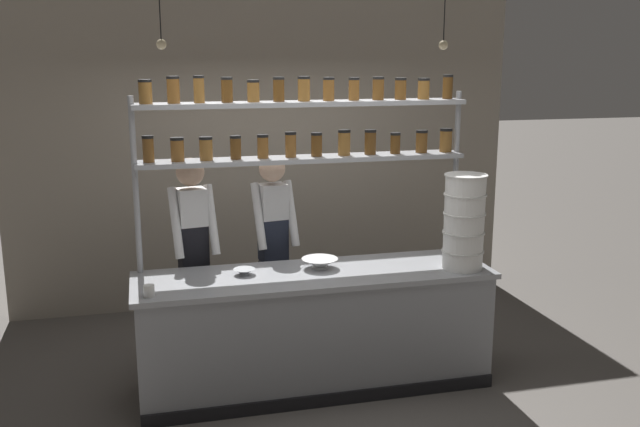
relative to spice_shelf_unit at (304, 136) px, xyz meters
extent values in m
plane|color=#5B5651|center=(0.00, -0.33, -1.92)|extent=(40.00, 40.00, 0.00)
cube|color=#9E9384|center=(0.00, 1.76, -0.30)|extent=(5.12, 0.12, 3.25)
cube|color=gray|center=(0.00, -0.33, -1.48)|extent=(2.66, 0.72, 0.88)
cube|color=#999BA0|center=(0.00, -0.33, -1.02)|extent=(2.72, 0.76, 0.04)
cube|color=black|center=(0.00, -0.70, -1.87)|extent=(2.66, 0.03, 0.10)
cylinder|color=#999BA0|center=(-1.28, 0.00, -0.80)|extent=(0.04, 0.04, 2.25)
cylinder|color=#999BA0|center=(1.28, 0.00, -0.80)|extent=(0.04, 0.04, 2.25)
cube|color=#999BA0|center=(0.00, 0.00, -0.18)|extent=(2.56, 0.28, 0.04)
cylinder|color=brown|center=(-1.17, 0.00, -0.08)|extent=(0.08, 0.08, 0.18)
cylinder|color=black|center=(-1.17, 0.00, 0.02)|extent=(0.09, 0.09, 0.02)
cylinder|color=brown|center=(-0.96, 0.00, -0.08)|extent=(0.10, 0.10, 0.16)
cylinder|color=black|center=(-0.96, 0.00, 0.00)|extent=(0.10, 0.10, 0.02)
cylinder|color=brown|center=(-0.75, 0.00, -0.09)|extent=(0.10, 0.10, 0.16)
cylinder|color=black|center=(-0.75, 0.00, 0.00)|extent=(0.10, 0.10, 0.02)
cylinder|color=#513314|center=(-0.53, 0.00, -0.08)|extent=(0.08, 0.08, 0.16)
cylinder|color=black|center=(-0.53, 0.00, 0.01)|extent=(0.08, 0.08, 0.02)
cylinder|color=brown|center=(-0.32, 0.00, -0.08)|extent=(0.09, 0.09, 0.16)
cylinder|color=black|center=(-0.32, 0.00, 0.01)|extent=(0.09, 0.09, 0.02)
cylinder|color=brown|center=(-0.10, 0.00, -0.08)|extent=(0.09, 0.09, 0.18)
cylinder|color=black|center=(-0.10, 0.00, 0.02)|extent=(0.09, 0.09, 0.02)
cylinder|color=#513314|center=(0.10, 0.00, -0.08)|extent=(0.09, 0.09, 0.16)
cylinder|color=black|center=(0.10, 0.00, 0.01)|extent=(0.09, 0.09, 0.02)
cylinder|color=brown|center=(0.32, 0.00, -0.07)|extent=(0.10, 0.10, 0.18)
cylinder|color=black|center=(0.32, 0.00, 0.03)|extent=(0.10, 0.10, 0.02)
cylinder|color=#513314|center=(0.54, 0.00, -0.08)|extent=(0.09, 0.09, 0.18)
cylinder|color=black|center=(0.54, 0.00, 0.02)|extent=(0.09, 0.09, 0.02)
cylinder|color=#513314|center=(0.75, 0.00, -0.09)|extent=(0.08, 0.08, 0.15)
cylinder|color=black|center=(0.75, 0.00, -0.01)|extent=(0.08, 0.08, 0.02)
cylinder|color=brown|center=(0.97, 0.00, -0.08)|extent=(0.09, 0.09, 0.16)
cylinder|color=black|center=(0.97, 0.00, 0.01)|extent=(0.10, 0.10, 0.02)
cylinder|color=brown|center=(1.18, 0.00, -0.08)|extent=(0.10, 0.10, 0.17)
cylinder|color=black|center=(1.18, 0.00, 0.02)|extent=(0.10, 0.10, 0.02)
cube|color=#999BA0|center=(0.00, 0.00, 0.25)|extent=(2.56, 0.28, 0.04)
cylinder|color=brown|center=(-1.17, 0.00, 0.34)|extent=(0.10, 0.10, 0.15)
cylinder|color=black|center=(-1.17, 0.00, 0.43)|extent=(0.10, 0.10, 0.02)
cylinder|color=brown|center=(-0.97, 0.00, 0.35)|extent=(0.09, 0.09, 0.18)
cylinder|color=black|center=(-0.97, 0.00, 0.45)|extent=(0.09, 0.09, 0.02)
cylinder|color=brown|center=(-0.79, 0.00, 0.35)|extent=(0.08, 0.08, 0.18)
cylinder|color=black|center=(-0.79, 0.00, 0.45)|extent=(0.08, 0.08, 0.02)
cylinder|color=#513314|center=(-0.58, 0.00, 0.35)|extent=(0.09, 0.09, 0.17)
cylinder|color=black|center=(-0.58, 0.00, 0.44)|extent=(0.09, 0.09, 0.02)
cylinder|color=brown|center=(-0.39, 0.00, 0.34)|extent=(0.09, 0.09, 0.14)
cylinder|color=black|center=(-0.39, 0.00, 0.42)|extent=(0.09, 0.09, 0.02)
cylinder|color=#513314|center=(-0.19, 0.00, 0.35)|extent=(0.09, 0.09, 0.16)
cylinder|color=black|center=(-0.19, 0.00, 0.44)|extent=(0.09, 0.09, 0.02)
cylinder|color=brown|center=(0.00, 0.00, 0.35)|extent=(0.09, 0.09, 0.17)
cylinder|color=black|center=(0.00, 0.00, 0.44)|extent=(0.10, 0.10, 0.02)
cylinder|color=brown|center=(0.20, 0.00, 0.34)|extent=(0.09, 0.09, 0.16)
cylinder|color=black|center=(0.20, 0.00, 0.43)|extent=(0.09, 0.09, 0.02)
cylinder|color=brown|center=(0.40, 0.00, 0.34)|extent=(0.08, 0.08, 0.16)
cylinder|color=black|center=(0.40, 0.00, 0.43)|extent=(0.09, 0.09, 0.02)
cylinder|color=brown|center=(0.60, 0.00, 0.34)|extent=(0.09, 0.09, 0.16)
cylinder|color=black|center=(0.60, 0.00, 0.43)|extent=(0.09, 0.09, 0.02)
cylinder|color=brown|center=(0.78, 0.00, 0.34)|extent=(0.09, 0.09, 0.15)
cylinder|color=black|center=(0.78, 0.00, 0.42)|extent=(0.09, 0.09, 0.02)
cylinder|color=brown|center=(0.98, 0.00, 0.34)|extent=(0.09, 0.09, 0.15)
cylinder|color=black|center=(0.98, 0.00, 0.42)|extent=(0.09, 0.09, 0.02)
cylinder|color=#513314|center=(1.18, 0.00, 0.35)|extent=(0.08, 0.08, 0.17)
cylinder|color=black|center=(1.18, 0.00, 0.45)|extent=(0.08, 0.08, 0.02)
cylinder|color=black|center=(-0.94, 0.22, -1.50)|extent=(0.11, 0.11, 0.84)
cylinder|color=black|center=(-0.78, 0.25, -1.50)|extent=(0.11, 0.11, 0.84)
cube|color=black|center=(-0.86, 0.24, -0.90)|extent=(0.25, 0.21, 0.36)
cube|color=white|center=(-0.86, 0.24, -0.57)|extent=(0.25, 0.22, 0.30)
sphere|color=tan|center=(-0.86, 0.24, -0.29)|extent=(0.22, 0.22, 0.22)
cylinder|color=white|center=(-0.99, 0.15, -0.67)|extent=(0.11, 0.26, 0.55)
cylinder|color=white|center=(-0.71, 0.20, -0.67)|extent=(0.11, 0.26, 0.55)
cylinder|color=black|center=(-0.26, 0.36, -1.51)|extent=(0.11, 0.11, 0.83)
cylinder|color=black|center=(-0.11, 0.39, -1.51)|extent=(0.11, 0.11, 0.83)
cube|color=#232838|center=(-0.19, 0.37, -0.91)|extent=(0.25, 0.20, 0.36)
cube|color=white|center=(-0.19, 0.37, -0.58)|extent=(0.25, 0.21, 0.29)
sphere|color=beige|center=(-0.19, 0.37, -0.31)|extent=(0.22, 0.22, 0.22)
cylinder|color=white|center=(-0.32, 0.29, -0.68)|extent=(0.11, 0.26, 0.55)
cylinder|color=white|center=(-0.03, 0.34, -0.68)|extent=(0.11, 0.26, 0.55)
cylinder|color=white|center=(1.14, -0.50, -0.94)|extent=(0.31, 0.31, 0.14)
cylinder|color=silver|center=(1.14, -0.50, -0.86)|extent=(0.32, 0.32, 0.01)
cylinder|color=white|center=(1.14, -0.50, -0.79)|extent=(0.31, 0.31, 0.14)
cylinder|color=silver|center=(1.14, -0.50, -0.71)|extent=(0.32, 0.32, 0.01)
cylinder|color=white|center=(1.14, -0.50, -0.64)|extent=(0.31, 0.31, 0.14)
cylinder|color=silver|center=(1.14, -0.50, -0.57)|extent=(0.32, 0.32, 0.01)
cylinder|color=white|center=(1.14, -0.50, -0.49)|extent=(0.31, 0.31, 0.14)
cylinder|color=silver|center=(1.14, -0.50, -0.42)|extent=(0.32, 0.32, 0.01)
cylinder|color=white|center=(1.14, -0.50, -0.35)|extent=(0.31, 0.31, 0.14)
cylinder|color=silver|center=(1.14, -0.50, -0.27)|extent=(0.32, 0.32, 0.01)
cylinder|color=white|center=(0.07, -0.23, -1.00)|extent=(0.13, 0.13, 0.01)
cone|color=white|center=(0.07, -0.23, -0.96)|extent=(0.28, 0.28, 0.08)
cylinder|color=#B2B7BC|center=(-0.52, -0.25, -1.00)|extent=(0.07, 0.07, 0.01)
cone|color=#B2B7BC|center=(-0.52, -0.25, -0.98)|extent=(0.17, 0.17, 0.05)
cylinder|color=silver|center=(-1.22, -0.58, -0.96)|extent=(0.08, 0.08, 0.08)
sphere|color=#F9E5B2|center=(-1.05, -0.33, 0.68)|extent=(0.07, 0.07, 0.07)
cylinder|color=black|center=(0.99, -0.33, 0.98)|extent=(0.01, 0.01, 0.59)
sphere|color=#F9E5B2|center=(0.99, -0.33, 0.68)|extent=(0.07, 0.07, 0.07)
camera|label=1|loc=(-1.22, -5.35, 0.62)|focal=40.00mm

